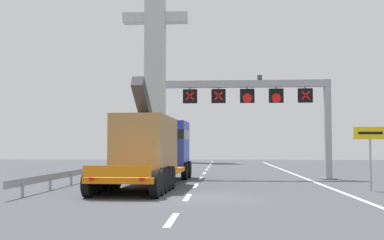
% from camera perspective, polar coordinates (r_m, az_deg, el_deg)
% --- Properties ---
extents(ground, '(112.00, 112.00, 0.00)m').
position_cam_1_polar(ground, '(19.45, 1.00, -9.23)').
color(ground, '#424449').
extents(lane_markings, '(0.20, 55.19, 0.01)m').
position_cam_1_polar(lane_markings, '(39.69, 1.64, -6.15)').
color(lane_markings, silver).
rests_on(lane_markings, ground).
extents(edge_line_right, '(0.20, 63.00, 0.01)m').
position_cam_1_polar(edge_line_right, '(31.83, 13.35, -6.79)').
color(edge_line_right, silver).
rests_on(edge_line_right, ground).
extents(overhead_lane_gantry, '(10.68, 0.90, 6.57)m').
position_cam_1_polar(overhead_lane_gantry, '(30.59, 9.08, 2.48)').
color(overhead_lane_gantry, '#9EA0A5').
rests_on(overhead_lane_gantry, ground).
extents(heavy_haul_truck_orange, '(3.47, 14.14, 5.30)m').
position_cam_1_polar(heavy_haul_truck_orange, '(26.44, -4.45, -3.31)').
color(heavy_haul_truck_orange, orange).
rests_on(heavy_haul_truck_orange, ground).
extents(exit_sign_yellow, '(1.54, 0.15, 2.96)m').
position_cam_1_polar(exit_sign_yellow, '(23.63, 20.55, -2.48)').
color(exit_sign_yellow, '#9EA0A5').
rests_on(exit_sign_yellow, ground).
extents(guardrail_left, '(0.13, 34.09, 0.76)m').
position_cam_1_polar(guardrail_left, '(35.34, -9.67, -5.57)').
color(guardrail_left, '#999EA3').
rests_on(guardrail_left, ground).
extents(bridge_pylon_distant, '(9.00, 2.00, 32.23)m').
position_cam_1_polar(bridge_pylon_distant, '(67.42, -4.42, 9.19)').
color(bridge_pylon_distant, '#B7B7B2').
rests_on(bridge_pylon_distant, ground).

